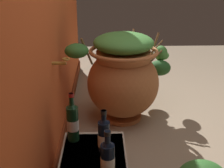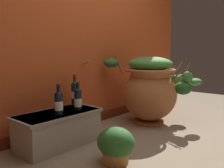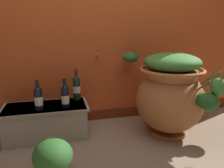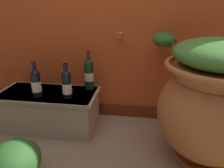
# 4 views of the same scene
# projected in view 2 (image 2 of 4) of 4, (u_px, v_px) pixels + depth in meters

# --- Properties ---
(ground_plane) EXTENTS (7.00, 7.00, 0.00)m
(ground_plane) POSITION_uv_depth(u_px,v_px,m) (163.00, 147.00, 2.36)
(ground_plane) COLOR gray
(back_wall) EXTENTS (4.40, 0.33, 2.60)m
(back_wall) POSITION_uv_depth(u_px,v_px,m) (79.00, 22.00, 2.98)
(back_wall) COLOR #D15123
(back_wall) RESTS_ON ground_plane
(terracotta_urn) EXTENTS (1.12, 1.03, 0.89)m
(terracotta_urn) POSITION_uv_depth(u_px,v_px,m) (151.00, 88.00, 3.13)
(terracotta_urn) COLOR #B26638
(terracotta_urn) RESTS_ON ground_plane
(stone_ledge) EXTENTS (0.85, 0.41, 0.33)m
(stone_ledge) POSITION_uv_depth(u_px,v_px,m) (59.00, 127.00, 2.39)
(stone_ledge) COLOR #B2A893
(stone_ledge) RESTS_ON ground_plane
(wine_bottle_left) EXTENTS (0.08, 0.08, 0.34)m
(wine_bottle_left) POSITION_uv_depth(u_px,v_px,m) (75.00, 92.00, 2.69)
(wine_bottle_left) COLOR black
(wine_bottle_left) RESTS_ON stone_ledge
(wine_bottle_middle) EXTENTS (0.08, 0.08, 0.28)m
(wine_bottle_middle) POSITION_uv_depth(u_px,v_px,m) (78.00, 99.00, 2.46)
(wine_bottle_middle) COLOR black
(wine_bottle_middle) RESTS_ON stone_ledge
(wine_bottle_right) EXTENTS (0.08, 0.08, 0.29)m
(wine_bottle_right) POSITION_uv_depth(u_px,v_px,m) (59.00, 102.00, 2.26)
(wine_bottle_right) COLOR black
(wine_bottle_right) RESTS_ON stone_ledge
(potted_shrub) EXTENTS (0.30, 0.33, 0.30)m
(potted_shrub) POSITION_uv_depth(u_px,v_px,m) (116.00, 145.00, 2.01)
(potted_shrub) COLOR #CC7F3D
(potted_shrub) RESTS_ON ground_plane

